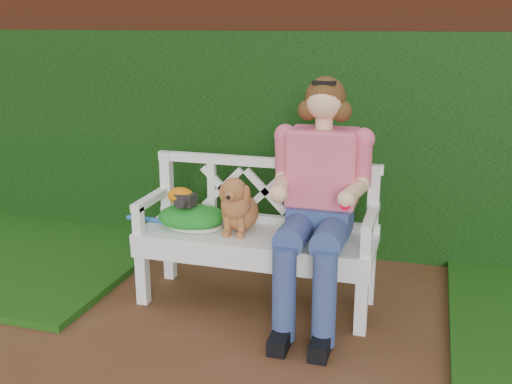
# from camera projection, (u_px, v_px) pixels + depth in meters

# --- Properties ---
(ground) EXTENTS (60.00, 60.00, 0.00)m
(ground) POSITION_uv_depth(u_px,v_px,m) (242.00, 353.00, 3.31)
(ground) COLOR #492B14
(brick_wall) EXTENTS (10.00, 0.30, 2.20)m
(brick_wall) POSITION_uv_depth(u_px,v_px,m) (315.00, 109.00, 4.76)
(brick_wall) COLOR #602815
(brick_wall) RESTS_ON ground
(ivy_hedge) EXTENTS (10.00, 0.18, 1.70)m
(ivy_hedge) POSITION_uv_depth(u_px,v_px,m) (308.00, 145.00, 4.62)
(ivy_hedge) COLOR #164910
(ivy_hedge) RESTS_ON ground
(garden_bench) EXTENTS (1.63, 0.74, 0.48)m
(garden_bench) POSITION_uv_depth(u_px,v_px,m) (256.00, 268.00, 3.84)
(garden_bench) COLOR white
(garden_bench) RESTS_ON ground
(seated_woman) EXTENTS (0.77, 0.93, 1.47)m
(seated_woman) POSITION_uv_depth(u_px,v_px,m) (320.00, 201.00, 3.57)
(seated_woman) COLOR #EE374D
(seated_woman) RESTS_ON ground
(dog) EXTENTS (0.35, 0.41, 0.38)m
(dog) POSITION_uv_depth(u_px,v_px,m) (239.00, 203.00, 3.76)
(dog) COLOR brown
(dog) RESTS_ON garden_bench
(tennis_racket) EXTENTS (0.77, 0.54, 0.03)m
(tennis_racket) POSITION_uv_depth(u_px,v_px,m) (191.00, 224.00, 3.90)
(tennis_racket) COLOR silver
(tennis_racket) RESTS_ON garden_bench
(green_bag) EXTENTS (0.44, 0.34, 0.15)m
(green_bag) POSITION_uv_depth(u_px,v_px,m) (191.00, 216.00, 3.87)
(green_bag) COLOR #1C9624
(green_bag) RESTS_ON garden_bench
(camera_item) EXTENTS (0.13, 0.11, 0.08)m
(camera_item) POSITION_uv_depth(u_px,v_px,m) (186.00, 200.00, 3.82)
(camera_item) COLOR black
(camera_item) RESTS_ON green_bag
(baseball_glove) EXTENTS (0.22, 0.19, 0.11)m
(baseball_glove) POSITION_uv_depth(u_px,v_px,m) (181.00, 196.00, 3.86)
(baseball_glove) COLOR #D06D0A
(baseball_glove) RESTS_ON green_bag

